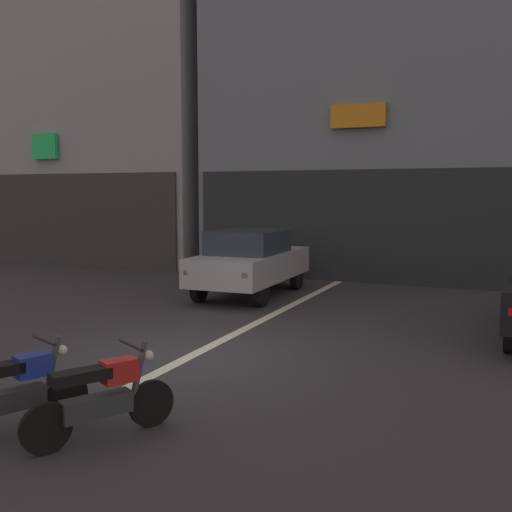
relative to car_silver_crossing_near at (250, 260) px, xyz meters
The scene contains 8 objects.
ground_plane 5.65m from the car_silver_crossing_near, 75.58° to the right, with size 120.00×120.00×0.00m, color #333338.
lane_centre_line 1.75m from the car_silver_crossing_near, 23.37° to the left, with size 0.20×18.00×0.01m, color silver.
building_corner_left 14.66m from the car_silver_crossing_near, 138.84° to the left, with size 10.76×10.02×18.38m.
building_mid_block 11.38m from the car_silver_crossing_near, 76.31° to the left, with size 10.36×9.65×17.59m.
car_silver_crossing_near is the anchor object (origin of this frame).
car_grey_down_street 8.20m from the car_silver_crossing_near, 65.49° to the left, with size 1.92×4.17×1.64m.
motorcycle_blue_row_leftmost 8.83m from the car_silver_crossing_near, 82.42° to the right, with size 0.75×1.57×0.98m.
motorcycle_red_row_left_mid 8.78m from the car_silver_crossing_near, 75.99° to the right, with size 0.87×1.49×0.98m.
Camera 1 is at (4.59, -7.96, 2.57)m, focal length 41.78 mm.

